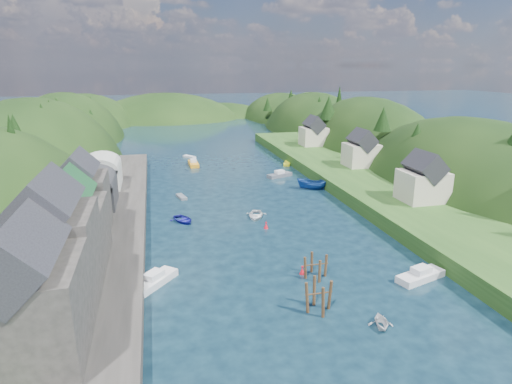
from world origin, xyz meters
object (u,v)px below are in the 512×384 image
object	(u,v)px
piling_cluster_near	(319,299)
piling_cluster_far	(316,269)
channel_buoy_far	(266,225)
channel_buoy_near	(302,270)

from	to	relation	value
piling_cluster_near	piling_cluster_far	xyz separation A→B (m)	(2.36, 6.90, -0.29)
piling_cluster_near	channel_buoy_far	size ratio (longest dim) A/B	3.53
channel_buoy_near	channel_buoy_far	bearing A→B (deg)	91.49
piling_cluster_far	channel_buoy_far	xyz separation A→B (m)	(-1.66, 16.61, -0.60)
piling_cluster_near	piling_cluster_far	size ratio (longest dim) A/B	1.18
piling_cluster_far	piling_cluster_near	bearing A→B (deg)	-108.87
piling_cluster_near	channel_buoy_near	distance (m)	8.10
piling_cluster_near	channel_buoy_far	world-z (taller)	piling_cluster_near
channel_buoy_near	piling_cluster_far	bearing A→B (deg)	-40.59
piling_cluster_far	channel_buoy_far	size ratio (longest dim) A/B	3.00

